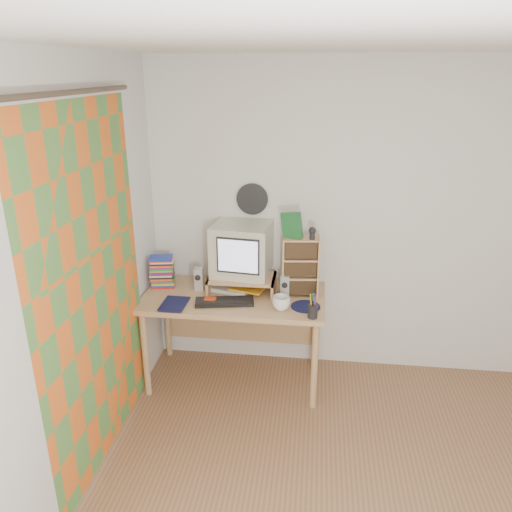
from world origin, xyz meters
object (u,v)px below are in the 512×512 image
(desk, at_px, (235,308))
(mug, at_px, (281,303))
(dvd_stack, at_px, (162,271))
(crt_monitor, at_px, (241,250))
(keyboard, at_px, (225,302))
(diary, at_px, (162,302))
(cd_rack, at_px, (300,266))

(desk, relative_size, mug, 10.68)
(dvd_stack, distance_m, mug, 1.03)
(crt_monitor, xyz_separation_m, mug, (0.34, -0.34, -0.27))
(desk, bearing_deg, keyboard, -101.98)
(desk, relative_size, crt_monitor, 3.30)
(dvd_stack, bearing_deg, mug, -27.86)
(desk, height_order, keyboard, keyboard)
(desk, xyz_separation_m, diary, (-0.50, -0.28, 0.16))
(dvd_stack, relative_size, diary, 1.14)
(cd_rack, bearing_deg, dvd_stack, 172.66)
(crt_monitor, xyz_separation_m, diary, (-0.54, -0.37, -0.30))
(keyboard, xyz_separation_m, cd_rack, (0.55, 0.24, 0.22))
(crt_monitor, bearing_deg, desk, -107.53)
(dvd_stack, bearing_deg, desk, -15.24)
(crt_monitor, bearing_deg, dvd_stack, -169.75)
(desk, xyz_separation_m, cd_rack, (0.50, 0.03, 0.37))
(keyboard, relative_size, diary, 1.95)
(desk, distance_m, cd_rack, 0.62)
(keyboard, bearing_deg, dvd_stack, 144.43)
(cd_rack, bearing_deg, diary, -168.98)
(crt_monitor, relative_size, dvd_stack, 1.67)
(dvd_stack, height_order, mug, dvd_stack)
(cd_rack, bearing_deg, crt_monitor, 166.44)
(desk, bearing_deg, dvd_stack, 175.39)
(keyboard, bearing_deg, cd_rack, 13.12)
(cd_rack, bearing_deg, desk, 176.90)
(cd_rack, relative_size, diary, 2.09)
(crt_monitor, xyz_separation_m, dvd_stack, (-0.63, -0.04, -0.19))
(diary, bearing_deg, keyboard, 10.11)
(crt_monitor, relative_size, diary, 1.91)
(desk, height_order, mug, mug)
(cd_rack, distance_m, mug, 0.36)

